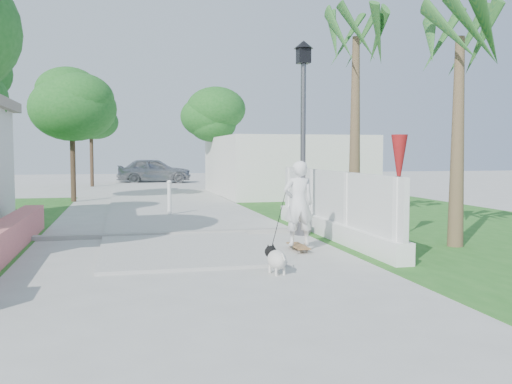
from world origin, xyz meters
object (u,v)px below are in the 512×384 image
object	(u,v)px
dog	(276,258)
patio_umbrella	(399,163)
skateboarder	(285,215)
street_lamp	(303,130)
parked_car	(154,170)
bollard	(169,197)

from	to	relation	value
dog	patio_umbrella	bearing A→B (deg)	28.14
skateboarder	dog	distance (m)	1.52
street_lamp	parked_car	size ratio (longest dim) A/B	0.97
skateboarder	street_lamp	bearing A→B (deg)	-112.65
street_lamp	parked_car	xyz separation A→B (m)	(-2.11, 23.66, -1.65)
bollard	parked_car	bearing A→B (deg)	88.22
bollard	skateboarder	distance (m)	7.29
street_lamp	patio_umbrella	distance (m)	2.27
street_lamp	bollard	world-z (taller)	street_lamp
street_lamp	dog	size ratio (longest dim) A/B	6.92
bollard	skateboarder	bearing A→B (deg)	-77.99
bollard	street_lamp	bearing A→B (deg)	-59.04
street_lamp	patio_umbrella	world-z (taller)	street_lamp
dog	parked_car	xyz separation A→B (m)	(-0.39, 27.61, 0.54)
patio_umbrella	dog	size ratio (longest dim) A/B	3.58
skateboarder	parked_car	distance (m)	26.31
patio_umbrella	dog	world-z (taller)	patio_umbrella
bollard	patio_umbrella	world-z (taller)	patio_umbrella
patio_umbrella	skateboarder	distance (m)	3.60
street_lamp	skateboarder	world-z (taller)	street_lamp
street_lamp	bollard	bearing A→B (deg)	120.96
bollard	parked_car	world-z (taller)	parked_car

